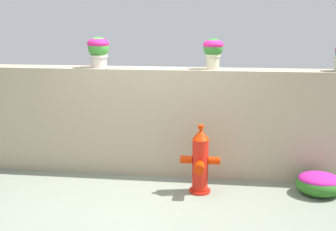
{
  "coord_description": "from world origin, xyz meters",
  "views": [
    {
      "loc": [
        0.94,
        -4.65,
        2.21
      ],
      "look_at": [
        0.21,
        1.03,
        0.9
      ],
      "focal_mm": 45.42,
      "sensor_mm": 36.0,
      "label": 1
    }
  ],
  "objects_px": {
    "fire_hydrant": "(200,162)",
    "flower_bush_left": "(319,183)",
    "potted_plant_2": "(213,50)",
    "potted_plant_1": "(98,49)"
  },
  "relations": [
    {
      "from": "flower_bush_left",
      "to": "fire_hydrant",
      "type": "bearing_deg",
      "value": -175.11
    },
    {
      "from": "potted_plant_1",
      "to": "flower_bush_left",
      "type": "relative_size",
      "value": 0.73
    },
    {
      "from": "fire_hydrant",
      "to": "flower_bush_left",
      "type": "distance_m",
      "value": 1.55
    },
    {
      "from": "potted_plant_2",
      "to": "potted_plant_1",
      "type": "bearing_deg",
      "value": -179.53
    },
    {
      "from": "fire_hydrant",
      "to": "flower_bush_left",
      "type": "relative_size",
      "value": 1.53
    },
    {
      "from": "fire_hydrant",
      "to": "potted_plant_1",
      "type": "bearing_deg",
      "value": 155.61
    },
    {
      "from": "potted_plant_2",
      "to": "flower_bush_left",
      "type": "bearing_deg",
      "value": -21.79
    },
    {
      "from": "potted_plant_2",
      "to": "fire_hydrant",
      "type": "xyz_separation_m",
      "value": [
        -0.11,
        -0.69,
        -1.38
      ]
    },
    {
      "from": "potted_plant_1",
      "to": "fire_hydrant",
      "type": "relative_size",
      "value": 0.48
    },
    {
      "from": "potted_plant_1",
      "to": "potted_plant_2",
      "type": "height_order",
      "value": "potted_plant_1"
    }
  ]
}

